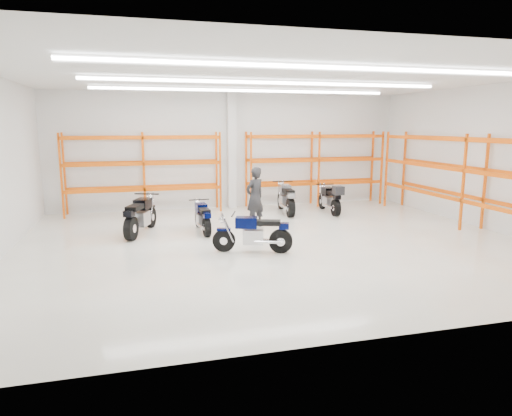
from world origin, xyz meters
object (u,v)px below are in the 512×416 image
object	(u,v)px
motorcycle_main	(256,234)
motorcycle_back_d	(331,199)
motorcycle_back_a	(140,217)
standing_man	(255,197)
motorcycle_back_b	(203,218)
motorcycle_back_c	(286,199)
structural_column	(232,151)

from	to	relation	value
motorcycle_main	motorcycle_back_d	world-z (taller)	motorcycle_back_d
motorcycle_back_a	standing_man	xyz separation A→B (m)	(3.60, 0.09, 0.43)
motorcycle_back_b	standing_man	size ratio (longest dim) A/B	0.99
motorcycle_back_c	standing_man	xyz separation A→B (m)	(-1.71, -1.95, 0.44)
motorcycle_back_c	motorcycle_back_d	bearing A→B (deg)	-14.92
standing_man	structural_column	distance (m)	3.96
motorcycle_back_a	standing_man	size ratio (longest dim) A/B	1.16
motorcycle_back_a	motorcycle_back_c	distance (m)	5.69
motorcycle_back_c	motorcycle_back_b	bearing A→B (deg)	-147.05
structural_column	motorcycle_back_d	bearing A→B (deg)	-34.18
motorcycle_back_c	structural_column	distance (m)	3.00
motorcycle_main	structural_column	size ratio (longest dim) A/B	0.45
motorcycle_back_b	standing_man	bearing A→B (deg)	9.27
motorcycle_back_a	structural_column	world-z (taller)	structural_column
motorcycle_back_b	motorcycle_back_a	bearing A→B (deg)	173.96
motorcycle_back_c	motorcycle_back_d	xyz separation A→B (m)	(1.60, -0.43, 0.00)
motorcycle_back_b	standing_man	distance (m)	1.84
standing_man	motorcycle_main	bearing A→B (deg)	46.47
motorcycle_back_d	motorcycle_back_b	bearing A→B (deg)	-160.31
motorcycle_back_b	structural_column	size ratio (longest dim) A/B	0.43
motorcycle_main	motorcycle_back_d	xyz separation A→B (m)	(4.04, 4.40, 0.06)
motorcycle_main	motorcycle_back_b	distance (m)	2.78
motorcycle_back_a	motorcycle_back_d	world-z (taller)	motorcycle_back_a
motorcycle_back_c	standing_man	bearing A→B (deg)	-131.27
motorcycle_back_c	structural_column	bearing A→B (deg)	132.99
standing_man	structural_column	world-z (taller)	structural_column
motorcycle_back_b	structural_column	bearing A→B (deg)	66.33
motorcycle_main	motorcycle_back_c	world-z (taller)	motorcycle_back_c
motorcycle_back_b	motorcycle_back_c	distance (m)	4.11
motorcycle_back_a	structural_column	size ratio (longest dim) A/B	0.50
motorcycle_back_b	motorcycle_back_c	xyz separation A→B (m)	(3.45, 2.23, 0.09)
motorcycle_back_a	structural_column	xyz separation A→B (m)	(3.63, 3.84, 1.71)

